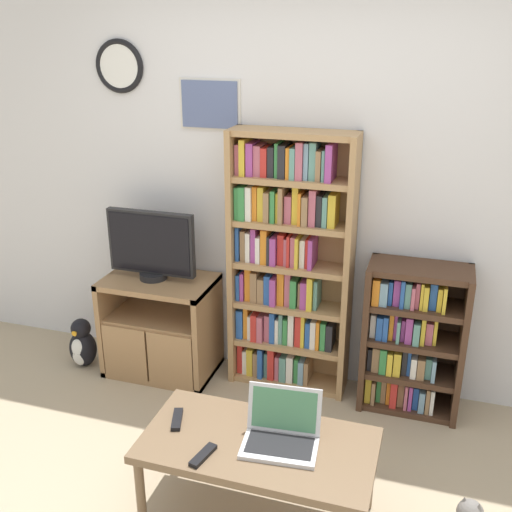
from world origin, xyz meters
TOP-DOWN VIEW (x-y plane):
  - wall_back at (-0.01, 1.63)m, footprint 6.91×0.09m
  - tv_stand at (-0.93, 1.34)m, footprint 0.72×0.46m
  - television at (-0.97, 1.36)m, footprint 0.59×0.18m
  - bookshelf_tall at (-0.10, 1.48)m, footprint 0.76×0.24m
  - bookshelf_short at (0.68, 1.44)m, footprint 0.59×0.32m
  - coffee_table at (0.09, 0.27)m, footprint 1.07×0.55m
  - laptop at (0.19, 0.30)m, footprint 0.36×0.29m
  - remote_near_laptop at (-0.33, 0.30)m, footprint 0.09×0.17m
  - remote_far_from_laptop at (-0.11, 0.10)m, footprint 0.08×0.17m
  - penguin_figurine at (-1.48, 1.23)m, footprint 0.19×0.17m

SIDE VIEW (x-z plane):
  - penguin_figurine at x=-1.48m, z-range -0.02..0.34m
  - tv_stand at x=-0.93m, z-range 0.00..0.68m
  - coffee_table at x=0.09m, z-range 0.18..0.63m
  - bookshelf_short at x=0.68m, z-range -0.01..0.92m
  - remote_near_laptop at x=-0.33m, z-range 0.45..0.47m
  - remote_far_from_laptop at x=-0.11m, z-range 0.45..0.47m
  - laptop at x=0.19m, z-range 0.39..0.63m
  - bookshelf_tall at x=-0.10m, z-range 0.00..1.66m
  - television at x=-0.97m, z-range 0.68..1.13m
  - wall_back at x=-0.01m, z-range 0.00..2.60m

